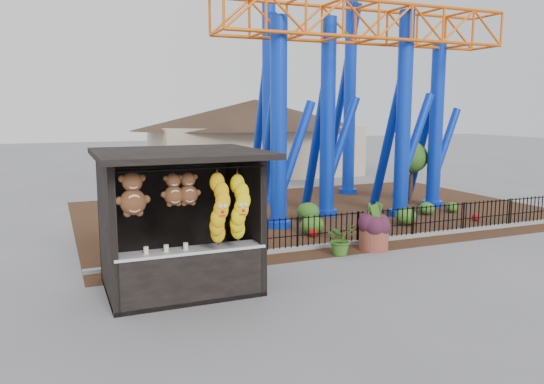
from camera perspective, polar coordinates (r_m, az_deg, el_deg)
name	(u,v)px	position (r m, az deg, el deg)	size (l,w,h in m)	color
ground	(322,286)	(12.31, 5.44, -10.07)	(120.00, 120.00, 0.00)	slate
mulch_bed	(316,212)	(20.97, 4.81, -2.12)	(18.00, 12.00, 0.02)	#331E11
curb	(391,238)	(16.79, 12.72, -4.89)	(18.00, 0.18, 0.12)	gray
prize_booth	(181,224)	(11.70, -9.73, -3.39)	(3.50, 3.40, 3.12)	black
picket_fence	(416,222)	(17.22, 15.22, -3.14)	(12.20, 0.06, 1.00)	black
roller_coaster	(342,46)	(21.47, 7.49, 15.35)	(11.00, 6.37, 10.82)	#0B33CA
terracotta_planter	(374,239)	(15.52, 10.89, -4.99)	(0.83, 0.83, 0.63)	brown
planter_foliage	(374,217)	(15.38, 10.96, -2.69)	(0.70, 0.70, 0.64)	#381627
potted_plant	(341,239)	(14.79, 7.40, -5.01)	(0.83, 0.72, 0.92)	#1F4F17
landscaping	(360,216)	(18.87, 9.45, -2.52)	(7.38, 2.91, 0.66)	#305C1B
pavilion	(255,125)	(32.39, -1.83, 7.21)	(15.00, 15.00, 4.80)	#BFAD8C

